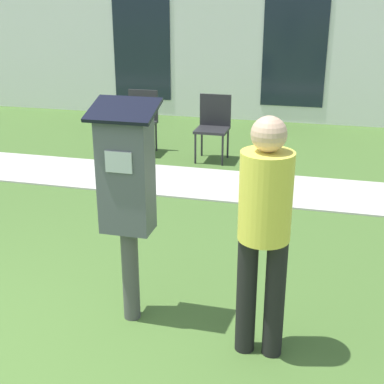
% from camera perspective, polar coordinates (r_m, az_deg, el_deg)
% --- Properties ---
extents(sidewalk, '(12.00, 1.10, 0.02)m').
position_cam_1_polar(sidewalk, '(6.77, -4.04, 1.40)').
color(sidewalk, beige).
rests_on(sidewalk, ground).
extents(building_facade, '(10.00, 0.26, 3.20)m').
position_cam_1_polar(building_facade, '(10.03, 2.71, 16.96)').
color(building_facade, white).
rests_on(building_facade, ground).
extents(parking_meter, '(0.44, 0.31, 1.59)m').
position_cam_1_polar(parking_meter, '(3.58, -7.00, 0.62)').
color(parking_meter, '#4C4C4C').
rests_on(parking_meter, ground).
extents(person_standing, '(0.32, 0.32, 1.58)m').
position_cam_1_polar(person_standing, '(3.25, 7.72, -3.21)').
color(person_standing, black).
rests_on(person_standing, ground).
extents(outdoor_chair_left, '(0.44, 0.44, 0.90)m').
position_cam_1_polar(outdoor_chair_left, '(7.87, -5.45, 8.02)').
color(outdoor_chair_left, '#262628').
rests_on(outdoor_chair_left, ground).
extents(outdoor_chair_middle, '(0.44, 0.44, 0.90)m').
position_cam_1_polar(outdoor_chair_middle, '(7.49, 2.32, 7.45)').
color(outdoor_chair_middle, '#262628').
rests_on(outdoor_chair_middle, ground).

